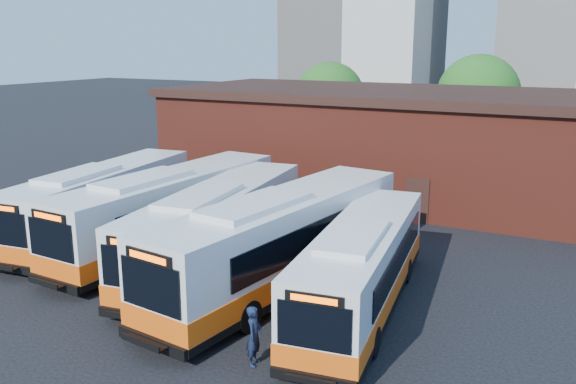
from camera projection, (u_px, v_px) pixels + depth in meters
The scene contains 10 objects.
ground at pixel (219, 313), 21.26m from camera, with size 220.00×220.00×0.00m, color black.
bus_farwest at pixel (102, 204), 29.58m from camera, with size 4.12×12.86×3.45m.
bus_west at pixel (170, 213), 27.68m from camera, with size 3.48×13.50×3.64m.
bus_midwest at pixel (218, 230), 25.34m from camera, with size 4.28×13.12×3.52m.
bus_mideast at pixel (282, 245), 23.14m from camera, with size 4.53×14.00×3.76m.
bus_east at pixel (362, 270), 21.24m from camera, with size 4.00×11.99×3.22m.
transit_worker at pixel (254, 336), 17.66m from camera, with size 0.66×0.44×1.82m, color #121B34.
depot_building at pixel (399, 141), 37.69m from camera, with size 28.60×12.60×6.40m.
tree_west at pixel (330, 97), 52.19m from camera, with size 6.00×6.00×7.65m.
tree_mid at pixel (478, 96), 48.40m from camera, with size 6.56×6.56×8.36m.
Camera 1 is at (11.25, -16.28, 9.17)m, focal length 38.00 mm.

